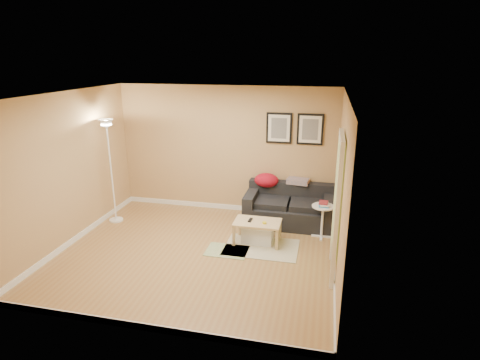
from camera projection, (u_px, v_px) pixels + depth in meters
The scene contains 25 objects.
floor at pixel (197, 252), 6.55m from camera, with size 4.50×4.50×0.00m, color olive.
ceiling at pixel (191, 95), 5.76m from camera, with size 4.50×4.50×0.00m, color white.
wall_back at pixel (226, 150), 8.01m from camera, with size 4.50×4.50×0.00m, color tan.
wall_front at pixel (135, 232), 4.30m from camera, with size 4.50×4.50×0.00m, color tan.
wall_left at pixel (68, 170), 6.62m from camera, with size 4.00×4.00×0.00m, color tan.
wall_right at pixel (341, 189), 5.69m from camera, with size 4.00×4.00×0.00m, color tan.
baseboard_back at pixel (227, 207), 8.39m from camera, with size 4.50×0.02×0.10m, color white.
baseboard_front at pixel (144, 327), 4.69m from camera, with size 4.50×0.02×0.10m, color white.
baseboard_left at pixel (78, 237), 7.00m from camera, with size 0.02×4.00×0.10m, color white.
baseboard_right at pixel (334, 265), 6.07m from camera, with size 0.02×4.00×0.10m, color white.
sofa at pixel (289, 206), 7.57m from camera, with size 1.70×0.90×0.75m, color black, non-canonical shape.
red_throw at pixel (266, 180), 7.81m from camera, with size 0.48×0.36×0.28m, color #AA0F2D, non-canonical shape.
plaid_throw at pixel (298, 181), 7.73m from camera, with size 0.42×0.26×0.10m, color tan, non-canonical shape.
framed_print_left at pixel (279, 128), 7.61m from camera, with size 0.50×0.04×0.60m, color black, non-canonical shape.
framed_print_right at pixel (310, 129), 7.49m from camera, with size 0.50×0.04×0.60m, color black, non-canonical shape.
area_rug at pixel (261, 247), 6.72m from camera, with size 1.25×0.85×0.01m, color #BCB695.
green_runner at pixel (227, 251), 6.59m from camera, with size 0.70×0.50×0.01m, color #668C4C.
coffee_table at pixel (257, 232), 6.84m from camera, with size 0.81×0.49×0.40m, color #D4B581, non-canonical shape.
remote_control at pixel (250, 220), 6.81m from camera, with size 0.05×0.16×0.02m, color black.
tape_roll at pixel (264, 223), 6.69m from camera, with size 0.07×0.07×0.03m, color yellow.
storage_bin at pixel (258, 233), 6.88m from camera, with size 0.55×0.40×0.34m, color white, non-canonical shape.
side_table at pixel (322, 222), 7.02m from camera, with size 0.40×0.40×0.61m, color white, non-canonical shape.
book_stack at pixel (324, 204), 6.92m from camera, with size 0.17×0.23×0.07m, color teal, non-canonical shape.
floor_lamp at pixel (112, 175), 7.52m from camera, with size 0.26×0.26×2.04m, color white, non-canonical shape.
doorway at pixel (336, 210), 5.64m from camera, with size 0.12×1.01×2.13m, color white, non-canonical shape.
Camera 1 is at (1.99, -5.57, 3.16)m, focal length 29.25 mm.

